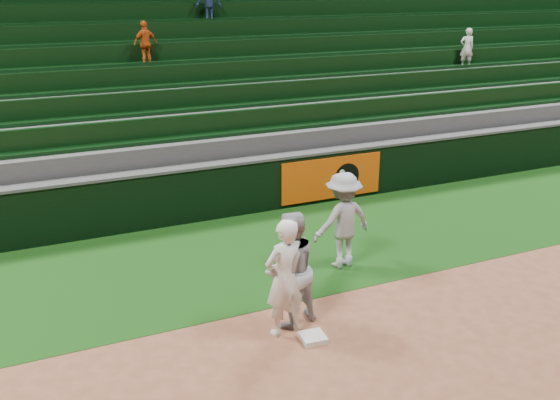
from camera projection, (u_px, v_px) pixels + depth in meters
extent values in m
plane|color=brown|center=(315.00, 331.00, 9.44)|extent=(70.00, 70.00, 0.00)
cube|color=#0F340D|center=(244.00, 255.00, 12.02)|extent=(36.00, 4.20, 0.01)
cube|color=white|center=(313.00, 338.00, 9.20)|extent=(0.39, 0.39, 0.08)
imported|color=white|center=(285.00, 278.00, 9.11)|extent=(0.74, 0.56, 1.83)
imported|color=#A8ACB3|center=(290.00, 270.00, 9.36)|extent=(1.04, 0.91, 1.83)
imported|color=#9A9EA7|center=(343.00, 220.00, 11.30)|extent=(1.21, 0.77, 1.79)
cube|color=black|center=(208.00, 192.00, 13.71)|extent=(36.00, 0.35, 1.20)
cube|color=#D84C0A|center=(332.00, 178.00, 14.70)|extent=(2.60, 0.05, 1.00)
cylinder|color=black|center=(347.00, 176.00, 14.83)|extent=(0.64, 0.02, 0.64)
cylinder|color=white|center=(342.00, 172.00, 14.72)|extent=(0.14, 0.02, 0.14)
cube|color=#424244|center=(207.00, 165.00, 13.50)|extent=(36.00, 0.40, 0.06)
cube|color=#39393C|center=(198.00, 174.00, 14.26)|extent=(36.00, 0.85, 1.65)
cube|color=black|center=(192.00, 125.00, 14.12)|extent=(36.00, 0.14, 0.50)
cube|color=black|center=(195.00, 136.00, 14.04)|extent=(36.00, 0.45, 0.08)
cube|color=#39393C|center=(187.00, 155.00, 14.91)|extent=(36.00, 0.85, 2.10)
cube|color=black|center=(181.00, 99.00, 14.70)|extent=(36.00, 0.14, 0.50)
cube|color=black|center=(183.00, 110.00, 14.62)|extent=(36.00, 0.45, 0.08)
cube|color=#39393C|center=(177.00, 138.00, 15.57)|extent=(36.00, 0.85, 2.55)
cube|color=black|center=(170.00, 75.00, 15.28)|extent=(36.00, 0.14, 0.50)
cube|color=black|center=(173.00, 85.00, 15.20)|extent=(36.00, 0.45, 0.08)
cube|color=#39393C|center=(168.00, 123.00, 16.23)|extent=(36.00, 0.85, 3.00)
cube|color=black|center=(161.00, 53.00, 15.86)|extent=(36.00, 0.14, 0.50)
cube|color=black|center=(163.00, 62.00, 15.78)|extent=(36.00, 0.45, 0.08)
cube|color=#39393C|center=(159.00, 108.00, 16.88)|extent=(36.00, 0.85, 3.45)
cube|color=black|center=(152.00, 32.00, 16.44)|extent=(36.00, 0.14, 0.50)
cube|color=black|center=(154.00, 41.00, 16.36)|extent=(36.00, 0.45, 0.08)
cube|color=#39393C|center=(151.00, 95.00, 17.54)|extent=(36.00, 0.85, 3.90)
cube|color=black|center=(144.00, 13.00, 17.02)|extent=(36.00, 0.14, 0.50)
cube|color=black|center=(145.00, 21.00, 16.94)|extent=(36.00, 0.45, 0.08)
cube|color=#39393C|center=(144.00, 83.00, 18.19)|extent=(36.00, 0.85, 4.35)
cube|color=black|center=(138.00, 3.00, 17.52)|extent=(36.00, 0.45, 0.08)
imported|color=#C14912|center=(146.00, 43.00, 15.34)|extent=(0.68, 0.43, 1.08)
imported|color=silver|center=(467.00, 48.00, 18.32)|extent=(0.47, 0.38, 1.14)
imported|color=#101C38|center=(208.00, 0.00, 17.34)|extent=(0.76, 0.46, 1.14)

